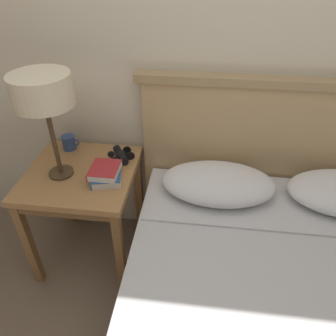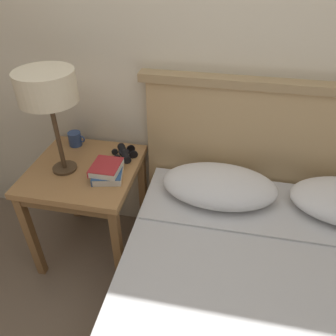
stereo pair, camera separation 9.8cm
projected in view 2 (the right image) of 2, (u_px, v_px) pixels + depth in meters
The scene contains 8 objects.
wall_back at pixel (211, 32), 1.58m from camera, with size 8.00×0.06×2.60m.
nightstand at pixel (86, 180), 1.85m from camera, with size 0.58×0.58×0.64m.
bed at pixel (281, 332), 1.40m from camera, with size 1.62×1.80×1.11m.
table_lamp at pixel (47, 89), 1.52m from camera, with size 0.28×0.28×0.54m.
book_on_nightstand at pixel (108, 173), 1.72m from camera, with size 0.19×0.21×0.04m.
book_stacked_on_top at pixel (106, 167), 1.69m from camera, with size 0.15×0.16×0.04m.
binoculars_pair at pixel (124, 153), 1.87m from camera, with size 0.16×0.16×0.05m.
coffee_mug at pixel (75, 139), 1.96m from camera, with size 0.10×0.08×0.08m.
Camera 2 is at (0.13, -0.61, 1.69)m, focal length 35.00 mm.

